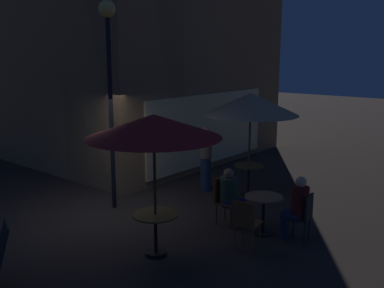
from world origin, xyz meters
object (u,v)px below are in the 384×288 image
(street_lamp_near_corner, at_px, (109,59))
(patron_standing_2, at_px, (206,158))
(cafe_table_0, at_px, (156,224))
(cafe_chair_1, at_px, (245,220))
(cafe_chair_2, at_px, (304,214))
(patio_umbrella_0, at_px, (154,127))
(cafe_table_1, at_px, (249,173))
(patio_umbrella_1, at_px, (251,104))
(patron_seated_1, at_px, (297,205))
(cafe_chair_0, at_px, (224,196))
(cafe_table_2, at_px, (263,206))
(patron_seated_0, at_px, (230,193))

(street_lamp_near_corner, xyz_separation_m, patron_standing_2, (2.34, -0.83, -2.50))
(cafe_table_0, xyz_separation_m, cafe_chair_1, (1.17, -1.09, -0.01))
(cafe_chair_1, height_order, patron_standing_2, patron_standing_2)
(cafe_chair_2, bearing_deg, cafe_chair_1, 47.04)
(patio_umbrella_0, bearing_deg, cafe_table_1, 8.15)
(patio_umbrella_1, height_order, patron_standing_2, patio_umbrella_1)
(street_lamp_near_corner, bearing_deg, cafe_table_1, -34.67)
(patio_umbrella_1, relative_size, patron_seated_1, 2.01)
(patron_seated_1, bearing_deg, cafe_table_0, 44.51)
(cafe_chair_0, height_order, patron_seated_1, patron_seated_1)
(cafe_table_2, bearing_deg, cafe_table_1, 39.29)
(street_lamp_near_corner, xyz_separation_m, patio_umbrella_1, (2.72, -1.88, -1.08))
(patio_umbrella_0, xyz_separation_m, cafe_chair_2, (2.12, -1.76, -1.71))
(street_lamp_near_corner, height_order, cafe_table_2, street_lamp_near_corner)
(street_lamp_near_corner, relative_size, patio_umbrella_0, 1.84)
(cafe_table_0, bearing_deg, cafe_table_2, -25.65)
(cafe_table_2, distance_m, patron_standing_2, 2.98)
(cafe_table_2, bearing_deg, patron_seated_1, -82.20)
(patron_seated_0, height_order, patron_seated_1, patron_seated_1)
(cafe_table_0, xyz_separation_m, cafe_table_2, (2.01, -0.96, -0.01))
(patio_umbrella_0, bearing_deg, cafe_chair_0, -2.04)
(street_lamp_near_corner, distance_m, cafe_chair_0, 3.82)
(cafe_table_1, distance_m, patron_standing_2, 1.16)
(cafe_table_2, relative_size, cafe_chair_1, 0.82)
(cafe_chair_2, distance_m, patron_seated_1, 0.20)
(patron_seated_1, bearing_deg, patron_standing_2, -30.98)
(cafe_chair_2, height_order, patron_seated_0, patron_seated_0)
(cafe_chair_0, bearing_deg, patron_standing_2, 133.17)
(cafe_table_2, distance_m, cafe_chair_1, 0.85)
(patron_seated_1, bearing_deg, cafe_table_1, -46.86)
(patio_umbrella_1, bearing_deg, patron_standing_2, 109.95)
(patron_seated_0, bearing_deg, patron_seated_1, 1.66)
(cafe_table_2, distance_m, cafe_chair_2, 0.80)
(cafe_table_1, xyz_separation_m, patron_seated_1, (-1.76, -2.17, 0.15))
(cafe_table_0, relative_size, cafe_table_1, 1.02)
(cafe_table_2, xyz_separation_m, cafe_chair_0, (-0.07, 0.89, 0.03))
(street_lamp_near_corner, distance_m, cafe_table_0, 3.87)
(cafe_table_0, bearing_deg, cafe_chair_0, -2.04)
(patio_umbrella_0, relative_size, cafe_chair_2, 2.65)
(cafe_table_1, height_order, patron_seated_0, patron_seated_0)
(cafe_table_2, height_order, cafe_chair_1, cafe_chair_1)
(patron_standing_2, bearing_deg, patron_seated_0, -63.39)
(cafe_table_0, xyz_separation_m, cafe_table_1, (3.86, 0.55, -0.02))
(cafe_chair_2, relative_size, patron_standing_2, 0.56)
(cafe_table_2, xyz_separation_m, patron_seated_1, (0.09, -0.66, 0.15))
(street_lamp_near_corner, relative_size, cafe_table_1, 5.91)
(patio_umbrella_1, xyz_separation_m, patron_seated_0, (-1.91, -0.77, -1.59))
(patron_seated_0, bearing_deg, cafe_table_2, 0.00)
(cafe_table_0, relative_size, patron_standing_2, 0.47)
(patio_umbrella_0, relative_size, cafe_chair_1, 2.67)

